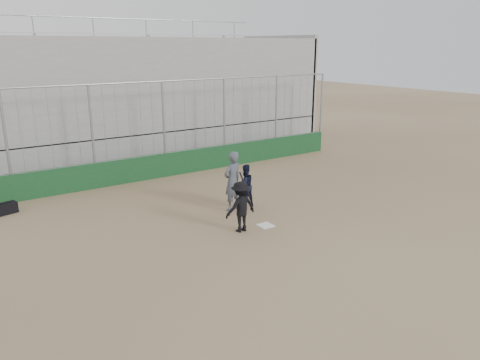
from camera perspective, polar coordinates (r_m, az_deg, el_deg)
ground at (r=14.62m, az=3.13°, el=-5.59°), size 90.00×90.00×0.00m
home_plate at (r=14.62m, az=3.13°, el=-5.55°), size 0.44×0.44×0.02m
backstop at (r=20.09m, az=-9.12°, el=3.12°), size 18.10×0.25×4.04m
bleachers at (r=24.29m, az=-14.49°, el=9.75°), size 20.25×6.70×6.98m
batter_at_plate at (r=13.94m, az=0.08°, el=-3.26°), size 1.01×0.73×1.73m
catcher_crouched at (r=16.02m, az=0.63°, el=-1.63°), size 0.83×0.69×1.05m
umpire at (r=15.67m, az=-0.92°, el=-0.51°), size 0.84×0.66×1.84m
equipment_bag at (r=17.38m, az=-26.90°, el=-3.18°), size 0.91×0.55×0.40m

